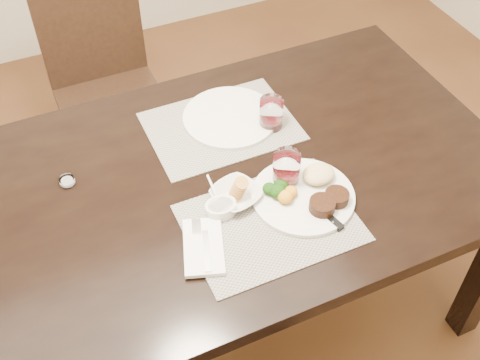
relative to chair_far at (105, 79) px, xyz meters
name	(u,v)px	position (x,y,z in m)	size (l,w,h in m)	color
ground_plane	(193,323)	(0.00, -0.93, -0.50)	(4.50, 4.50, 0.00)	#3F2314
dining_table	(180,209)	(0.00, -0.93, 0.16)	(2.00, 1.00, 0.75)	black
chair_far	(105,79)	(0.00, 0.00, 0.00)	(0.42, 0.42, 0.90)	black
placemat_near	(270,223)	(0.19, -1.15, 0.25)	(0.46, 0.34, 0.00)	gray
placemat_far	(221,126)	(0.22, -0.73, 0.25)	(0.46, 0.34, 0.00)	gray
dinner_plate	(308,193)	(0.33, -1.11, 0.27)	(0.29, 0.29, 0.05)	silver
napkin_fork	(203,246)	(-0.01, -1.16, 0.26)	(0.16, 0.21, 0.02)	white
steak_knife	(322,210)	(0.34, -1.18, 0.26)	(0.05, 0.25, 0.01)	white
cracker_bowl	(236,195)	(0.14, -1.04, 0.27)	(0.17, 0.17, 0.06)	silver
sauce_ramekin	(221,208)	(0.08, -1.06, 0.27)	(0.09, 0.13, 0.07)	silver
wine_glass_near	(286,170)	(0.29, -1.03, 0.30)	(0.08, 0.08, 0.11)	white
far_plate	(230,117)	(0.26, -0.71, 0.26)	(0.30, 0.30, 0.01)	silver
wine_glass_far	(271,115)	(0.36, -0.80, 0.30)	(0.07, 0.07, 0.10)	white
salt_cellar	(67,181)	(-0.28, -0.78, 0.26)	(0.05, 0.05, 0.02)	white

